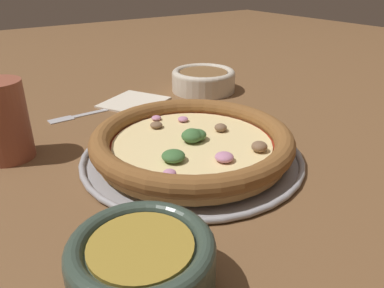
{
  "coord_description": "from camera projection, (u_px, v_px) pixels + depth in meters",
  "views": [
    {
      "loc": [
        -0.41,
        0.29,
        0.26
      ],
      "look_at": [
        0.0,
        0.0,
        0.02
      ],
      "focal_mm": 35.0,
      "sensor_mm": 36.0,
      "label": 1
    }
  ],
  "objects": [
    {
      "name": "bowl_near",
      "position": [
        142.0,
        265.0,
        0.32
      ],
      "size": [
        0.13,
        0.13,
        0.06
      ],
      "color": "#334238",
      "rests_on": "ground_plane"
    },
    {
      "name": "pizza",
      "position": [
        192.0,
        141.0,
        0.55
      ],
      "size": [
        0.3,
        0.3,
        0.04
      ],
      "color": "tan",
      "rests_on": "pizza_tray"
    },
    {
      "name": "napkin",
      "position": [
        134.0,
        101.0,
        0.79
      ],
      "size": [
        0.16,
        0.16,
        0.01
      ],
      "rotation": [
        0.0,
        0.0,
        0.49
      ],
      "color": "beige",
      "rests_on": "ground_plane"
    },
    {
      "name": "ground_plane",
      "position": [
        192.0,
        158.0,
        0.57
      ],
      "size": [
        3.0,
        3.0,
        0.0
      ],
      "primitive_type": "plane",
      "color": "brown"
    },
    {
      "name": "pizza_tray",
      "position": [
        192.0,
        156.0,
        0.56
      ],
      "size": [
        0.33,
        0.33,
        0.01
      ],
      "color": "#9E9EA3",
      "rests_on": "ground_plane"
    },
    {
      "name": "drinking_cup",
      "position": [
        3.0,
        121.0,
        0.54
      ],
      "size": [
        0.07,
        0.07,
        0.12
      ],
      "color": "brown",
      "rests_on": "ground_plane"
    },
    {
      "name": "bowl_far",
      "position": [
        203.0,
        79.0,
        0.86
      ],
      "size": [
        0.15,
        0.15,
        0.05
      ],
      "color": "beige",
      "rests_on": "ground_plane"
    },
    {
      "name": "fork",
      "position": [
        89.0,
        113.0,
        0.73
      ],
      "size": [
        0.02,
        0.18,
        0.0
      ],
      "rotation": [
        0.0,
        0.0,
        7.87
      ],
      "color": "#B7B7BC",
      "rests_on": "ground_plane"
    }
  ]
}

